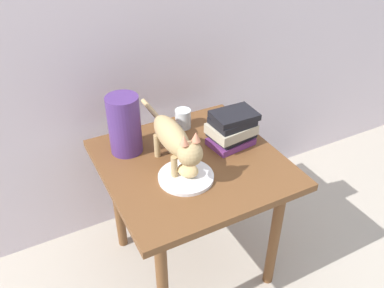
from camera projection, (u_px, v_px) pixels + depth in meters
ground_plane at (192, 260)px, 1.90m from camera, size 6.00×6.00×0.00m
back_panel at (140, 1)px, 1.62m from camera, size 4.00×0.04×2.20m
side_table at (192, 178)px, 1.61m from camera, size 0.69×0.68×0.60m
plate at (186, 177)px, 1.47m from camera, size 0.21×0.21×0.01m
bread_roll at (188, 170)px, 1.45m from camera, size 0.10×0.10×0.05m
cat at (175, 140)px, 1.45m from camera, size 0.09×0.48×0.23m
book_stack at (232, 129)px, 1.62m from camera, size 0.20×0.17×0.15m
green_vase at (124, 125)px, 1.56m from camera, size 0.13×0.13×0.24m
candle_jar at (183, 120)px, 1.75m from camera, size 0.07×0.07×0.08m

